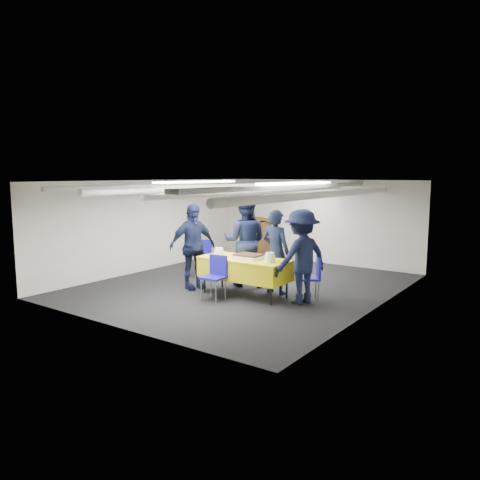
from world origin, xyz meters
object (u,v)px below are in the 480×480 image
at_px(serving_table, 245,269).
at_px(chair_near, 216,273).
at_px(sheet_cake, 249,256).
at_px(chair_right, 313,274).
at_px(chair_left, 203,254).
at_px(sailor_b, 245,241).
at_px(sailor_a, 276,252).
at_px(sailor_c, 193,246).
at_px(sailor_d, 301,257).
at_px(podium, 259,238).

height_order(serving_table, chair_near, chair_near).
relative_size(sheet_cake, chair_near, 0.64).
xyz_separation_m(chair_right, chair_left, (-3.21, 0.52, 0.00)).
bearing_deg(sailor_b, chair_right, 144.85).
xyz_separation_m(sailor_a, sailor_c, (-1.66, -0.69, 0.05)).
bearing_deg(sailor_c, sailor_d, -62.67).
xyz_separation_m(sailor_b, sailor_d, (1.69, -0.55, -0.09)).
bearing_deg(sailor_a, sailor_b, -8.34).
relative_size(serving_table, chair_near, 2.14).
height_order(serving_table, sheet_cake, sheet_cake).
distance_m(sailor_c, sailor_d, 2.46).
relative_size(chair_right, chair_left, 1.00).
distance_m(podium, sailor_d, 4.85).
xyz_separation_m(sheet_cake, podium, (-2.20, 3.71, -0.20)).
relative_size(podium, chair_left, 1.44).
distance_m(serving_table, chair_right, 1.38).
height_order(sheet_cake, sailor_a, sailor_a).
height_order(chair_right, chair_left, same).
height_order(sheet_cake, chair_right, chair_right).
bearing_deg(sailor_b, serving_table, 98.44).
xyz_separation_m(podium, chair_right, (3.42, -3.28, -0.08)).
bearing_deg(sailor_d, sailor_a, -93.14).
relative_size(serving_table, sheet_cake, 3.36).
height_order(podium, sailor_d, sailor_d).
bearing_deg(sheet_cake, sailor_a, 58.82).
xyz_separation_m(podium, sailor_d, (3.30, -3.54, 0.29)).
xyz_separation_m(chair_near, sailor_b, (-0.19, 1.28, 0.46)).
xyz_separation_m(chair_near, sailor_c, (-0.94, 0.40, 0.39)).
relative_size(sheet_cake, sailor_a, 0.32).
relative_size(sailor_a, sailor_c, 0.95).
xyz_separation_m(sheet_cake, chair_left, (-1.99, 0.94, -0.29)).
relative_size(chair_right, sailor_b, 0.44).
bearing_deg(chair_right, sailor_c, -166.97).
relative_size(serving_table, chair_right, 2.14).
xyz_separation_m(sheet_cake, sailor_c, (-1.35, -0.16, 0.10)).
xyz_separation_m(serving_table, sailor_a, (0.41, 0.53, 0.31)).
distance_m(sailor_b, sailor_d, 1.78).
distance_m(sheet_cake, chair_right, 1.32).
relative_size(chair_right, sailor_d, 0.48).
height_order(podium, sailor_c, sailor_c).
distance_m(podium, sailor_c, 3.98).
relative_size(sailor_a, sailor_d, 0.97).
bearing_deg(serving_table, sheet_cake, 5.20).
distance_m(chair_near, chair_left, 2.19).
relative_size(chair_near, sailor_b, 0.44).
relative_size(serving_table, sailor_d, 1.03).
bearing_deg(sailor_c, chair_right, -57.33).
relative_size(sheet_cake, sailor_c, 0.30).
distance_m(chair_near, sailor_a, 1.34).
bearing_deg(sailor_a, serving_table, 56.19).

